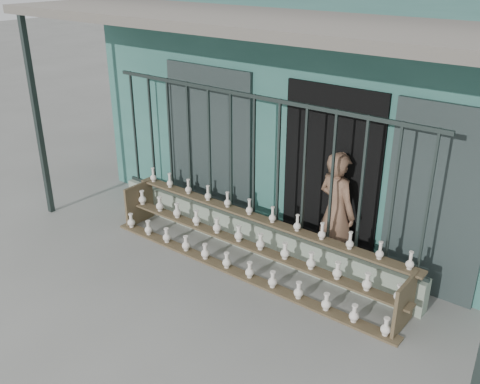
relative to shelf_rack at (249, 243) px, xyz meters
The scene contains 6 objects.
ground 0.98m from the shelf_rack, 104.93° to the right, with size 60.00×60.00×0.00m, color slate.
workshop_building 3.58m from the shelf_rack, 93.96° to the left, with size 7.40×6.60×3.21m.
parapet_wall 0.50m from the shelf_rack, 119.65° to the left, with size 5.00×0.20×0.45m, color gray.
security_fence 1.10m from the shelf_rack, 119.65° to the left, with size 5.00×0.04×1.80m.
shelf_rack is the anchor object (origin of this frame).
elderly_woman 1.22m from the shelf_rack, 38.77° to the left, with size 0.60×0.39×1.64m, color brown.
Camera 1 is at (3.96, -4.07, 3.86)m, focal length 40.00 mm.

